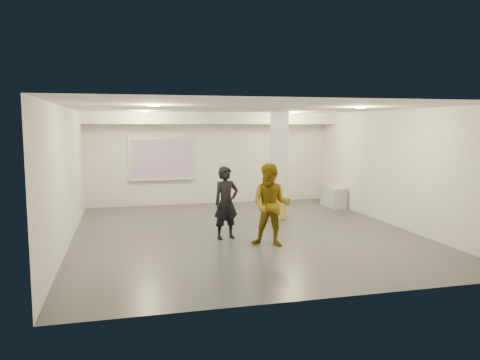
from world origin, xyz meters
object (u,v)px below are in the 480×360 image
object	(u,v)px
projection_screen	(162,159)
man	(271,205)
column	(279,164)
woman	(226,203)
credenza	(333,197)

from	to	relation	value
projection_screen	man	size ratio (longest dim) A/B	1.17
column	projection_screen	distance (m)	4.08
column	woman	world-z (taller)	column
column	projection_screen	xyz separation A→B (m)	(-3.10, 2.65, 0.03)
projection_screen	woman	bearing A→B (deg)	-77.83
man	projection_screen	bearing A→B (deg)	136.49
credenza	woman	distance (m)	5.44
column	credenza	distance (m)	2.74
column	credenza	bearing A→B (deg)	26.02
woman	man	size ratio (longest dim) A/B	0.93
projection_screen	woman	world-z (taller)	projection_screen
credenza	woman	xyz separation A→B (m)	(-4.26, -3.34, 0.53)
projection_screen	credenza	size ratio (longest dim) A/B	1.97
woman	man	distance (m)	1.18
woman	man	xyz separation A→B (m)	(0.80, -0.86, 0.06)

